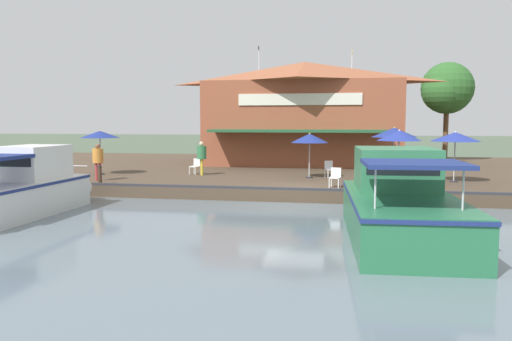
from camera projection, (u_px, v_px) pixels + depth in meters
The scene contains 18 objects.
ground_plane at pixel (294, 205), 20.77m from camera, with size 220.00×220.00×0.00m, color #4C5B47.
quay_deck at pixel (312, 172), 31.51m from camera, with size 22.00×56.00×0.60m, color #4C3D2D.
quay_edge_fender at pixel (295, 189), 20.80m from camera, with size 0.20×50.40×0.10m, color #2D2D33.
waterfront_restaurant at pixel (304, 112), 33.81m from camera, with size 9.28×13.12×7.97m.
patio_umbrella_by_entrance at pixel (100, 134), 26.81m from camera, with size 2.06×2.06×2.40m.
patio_umbrella_far_corner at pixel (399, 136), 21.64m from camera, with size 1.91×1.91×2.50m.
patio_umbrella_mid_patio_left at pixel (455, 137), 23.40m from camera, with size 2.25×2.25×2.40m.
patio_umbrella_mid_patio_right at pixel (310, 138), 25.11m from camera, with size 1.87×1.87×2.29m.
patio_umbrella_back_row at pixel (394, 132), 24.82m from camera, with size 2.23×2.23×2.59m.
cafe_chair_mid_patio at pixel (330, 168), 25.48m from camera, with size 0.59×0.59×0.85m.
cafe_chair_under_first_umbrella at pixel (196, 165), 27.02m from camera, with size 0.57×0.57×0.85m.
cafe_chair_beside_entrance at pixel (335, 176), 21.62m from camera, with size 0.52×0.52×0.85m.
person_at_quay_edge at pixel (202, 154), 26.52m from camera, with size 0.51×0.51×1.80m.
person_mid_patio at pixel (98, 157), 23.99m from camera, with size 0.51×0.51×1.79m.
motorboat_second_along at pixel (397, 203), 15.10m from camera, with size 8.51×3.35×2.56m.
motorboat_distant_upstream at pixel (28, 189), 18.31m from camera, with size 7.32×2.42×2.47m.
mooring_post at pixel (100, 175), 22.60m from camera, with size 0.22×0.22×0.86m.
tree_behind_restaurant at pixel (446, 90), 35.82m from camera, with size 3.91×3.72×7.12m.
Camera 1 is at (20.48, 2.11, 3.43)m, focal length 35.00 mm.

